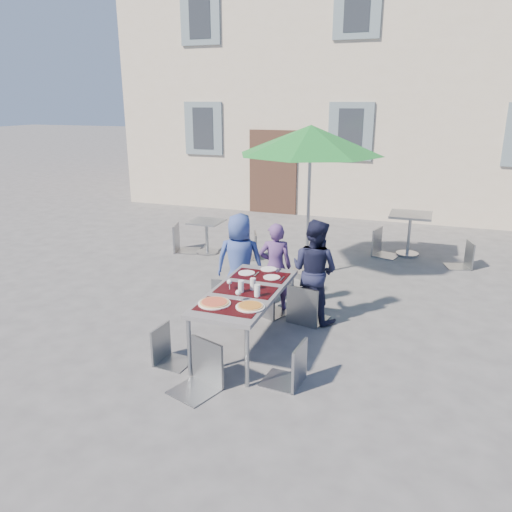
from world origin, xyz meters
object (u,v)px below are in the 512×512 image
at_px(child_2, 314,271).
at_px(chair_2, 306,281).
at_px(pizza_near_left, 214,303).
at_px(pizza_near_right, 250,306).
at_px(chair_0, 226,275).
at_px(chair_4, 291,339).
at_px(chair_3, 166,324).
at_px(bg_chair_l_1, 383,226).
at_px(chair_1, 268,278).
at_px(cafe_table_1, 410,225).
at_px(child_0, 240,261).
at_px(dining_table, 246,294).
at_px(chair_5, 200,338).
at_px(bg_chair_r_1, 466,239).
at_px(patio_umbrella, 311,141).
at_px(bg_chair_r_0, 250,230).
at_px(bg_chair_l_0, 181,221).
at_px(cafe_table_0, 207,233).
at_px(child_1, 275,267).

bearing_deg(child_2, chair_2, 84.13).
relative_size(pizza_near_left, pizza_near_right, 1.13).
distance_m(chair_0, chair_4, 2.24).
relative_size(chair_3, bg_chair_l_1, 0.83).
distance_m(chair_1, cafe_table_1, 4.05).
height_order(child_0, chair_2, child_0).
relative_size(dining_table, cafe_table_1, 2.21).
xyz_separation_m(dining_table, chair_4, (0.76, -0.66, -0.15)).
distance_m(chair_5, bg_chair_r_1, 5.97).
bearing_deg(patio_umbrella, pizza_near_left, -94.30).
distance_m(pizza_near_left, child_2, 1.78).
bearing_deg(chair_5, pizza_near_left, 96.86).
distance_m(chair_0, bg_chair_r_0, 2.45).
xyz_separation_m(pizza_near_right, bg_chair_l_0, (-2.93, 3.88, -0.14)).
bearing_deg(bg_chair_r_0, chair_2, -55.22).
relative_size(chair_0, chair_1, 0.92).
xyz_separation_m(cafe_table_0, bg_chair_r_1, (4.82, 0.78, 0.11)).
bearing_deg(cafe_table_1, chair_3, -114.05).
bearing_deg(bg_chair_r_0, chair_5, -76.22).
relative_size(pizza_near_right, bg_chair_r_1, 0.36).
bearing_deg(patio_umbrella, chair_0, -113.75).
height_order(chair_0, bg_chair_r_0, bg_chair_r_0).
bearing_deg(pizza_near_left, bg_chair_r_1, 59.05).
xyz_separation_m(dining_table, cafe_table_0, (-2.15, 3.45, -0.27)).
xyz_separation_m(chair_4, cafe_table_1, (0.89, 5.32, 0.07)).
bearing_deg(bg_chair_l_0, child_1, -38.96).
xyz_separation_m(chair_3, bg_chair_l_0, (-1.97, 4.08, 0.14)).
relative_size(chair_5, bg_chair_r_1, 1.08).
height_order(pizza_near_right, chair_3, chair_3).
bearing_deg(pizza_near_right, patio_umbrella, 92.90).
xyz_separation_m(pizza_near_right, bg_chair_l_1, (0.93, 4.97, -0.17)).
bearing_deg(pizza_near_left, chair_2, 63.94).
height_order(child_1, cafe_table_0, child_1).
relative_size(cafe_table_0, bg_chair_l_0, 0.63).
distance_m(chair_2, chair_5, 2.08).
xyz_separation_m(dining_table, chair_1, (-0.04, 0.98, -0.14)).
distance_m(child_1, bg_chair_r_1, 4.02).
bearing_deg(child_1, pizza_near_left, 68.04).
bearing_deg(chair_2, bg_chair_r_0, 124.78).
distance_m(chair_0, chair_1, 0.67).
relative_size(child_2, cafe_table_1, 1.71).
height_order(cafe_table_0, bg_chair_r_1, bg_chair_r_1).
bearing_deg(chair_2, chair_0, 174.66).
distance_m(chair_5, cafe_table_0, 4.94).
xyz_separation_m(chair_0, chair_3, (-0.02, -1.72, -0.02)).
distance_m(child_0, chair_4, 2.23).
distance_m(dining_table, chair_3, 1.02).
relative_size(dining_table, bg_chair_l_0, 1.75).
bearing_deg(chair_3, cafe_table_1, 65.95).
height_order(child_2, chair_4, child_2).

